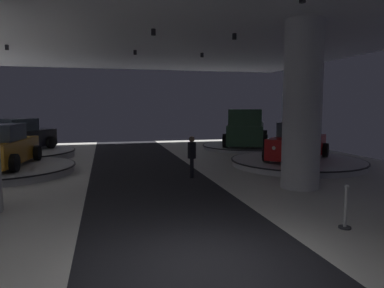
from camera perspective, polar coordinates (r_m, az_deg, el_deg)
ground at (r=6.31m, az=2.16°, el=-19.81°), size 24.00×44.00×0.06m
column_right at (r=12.23m, az=17.34°, el=5.93°), size 1.25×1.25×5.50m
display_platform_deep_left at (r=20.91m, az=-26.29°, el=-1.44°), size 5.84×5.84×0.37m
display_car_deep_left at (r=20.79m, az=-26.47°, el=1.09°), size 3.69×4.54×1.71m
display_platform_deep_right at (r=23.14m, az=8.77°, el=-0.37°), size 5.68×5.68×0.23m
pickup_truck_deep_right at (r=22.72m, az=8.77°, el=2.13°), size 4.33×5.69×2.30m
display_platform_far_right at (r=16.98m, az=16.60°, el=-2.83°), size 6.06×6.06×0.29m
display_car_far_right at (r=16.90m, az=16.71°, el=0.17°), size 4.19×4.29×1.71m
display_platform_far_left at (r=16.28m, az=-28.36°, el=-3.65°), size 5.73×5.73×0.31m
display_car_far_left at (r=16.13m, az=-28.56°, el=-0.51°), size 2.57×4.37×1.71m
visitor_walking_near at (r=13.48m, az=-0.03°, el=-1.65°), size 0.32×0.32×1.59m
stanchion_a at (r=8.75m, az=23.50°, el=-10.06°), size 0.28×0.28×1.01m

